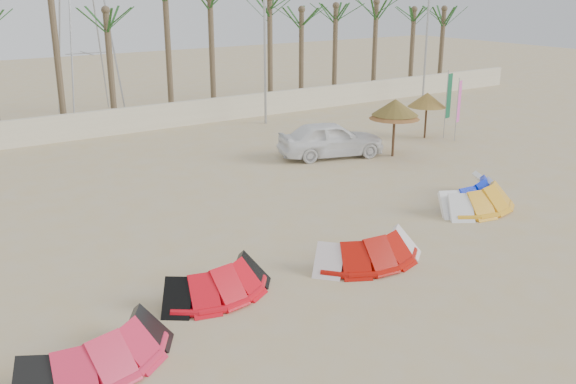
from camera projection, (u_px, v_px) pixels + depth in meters
ground at (431, 310)px, 15.09m from camera, size 120.00×120.00×0.00m
boundary_wall at (110, 122)px, 32.20m from camera, size 60.00×0.30×1.30m
palm_line at (102, 1)px, 31.94m from camera, size 52.00×4.00×7.70m
lamp_c at (265, 14)px, 33.32m from camera, size 1.25×0.14×11.00m
lamp_d at (429, 9)px, 39.71m from camera, size 1.25×0.14×11.00m
pylon at (93, 114)px, 37.66m from camera, size 3.00×3.00×14.00m
kite_red_left at (92, 345)px, 12.85m from camera, size 3.64×2.20×0.90m
kite_red_mid at (213, 278)px, 15.78m from camera, size 3.16×1.84×0.90m
kite_red_right at (362, 246)px, 17.66m from camera, size 3.43×1.77×0.90m
kite_orange at (475, 195)px, 21.91m from camera, size 3.57×2.09×0.90m
kite_blue at (464, 190)px, 22.44m from camera, size 4.00×2.49×0.90m
parasol_left at (395, 111)px, 27.83m from camera, size 2.22×2.22×2.39m
parasol_mid at (395, 107)px, 27.89m from camera, size 2.05×2.05×2.53m
parasol_right at (427, 100)px, 31.25m from camera, size 1.88×1.88×2.25m
flag_pink at (460, 104)px, 30.68m from camera, size 0.44×0.18×3.07m
flag_green at (449, 98)px, 31.19m from camera, size 0.45×0.11×3.35m
car at (331, 139)px, 28.17m from camera, size 4.97×3.13×1.58m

